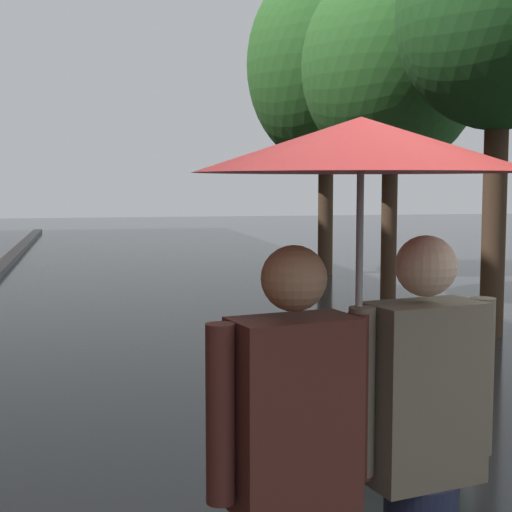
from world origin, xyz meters
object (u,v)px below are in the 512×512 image
(street_tree_1, at_px, (500,18))
(couple_under_umbrella, at_px, (360,332))
(street_tree_2, at_px, (392,67))
(street_tree_3, at_px, (327,66))

(street_tree_1, xyz_separation_m, couple_under_umbrella, (-3.92, -6.14, -2.42))
(street_tree_1, distance_m, street_tree_2, 2.88)
(street_tree_2, height_order, couple_under_umbrella, street_tree_2)
(street_tree_1, xyz_separation_m, street_tree_2, (-0.19, 2.87, -0.17))
(street_tree_1, bearing_deg, street_tree_3, 90.64)
(street_tree_3, relative_size, couple_under_umbrella, 3.00)
(street_tree_1, relative_size, street_tree_2, 0.99)
(street_tree_2, relative_size, couple_under_umbrella, 2.51)
(street_tree_3, distance_m, couple_under_umbrella, 13.56)
(street_tree_2, bearing_deg, street_tree_1, -86.30)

